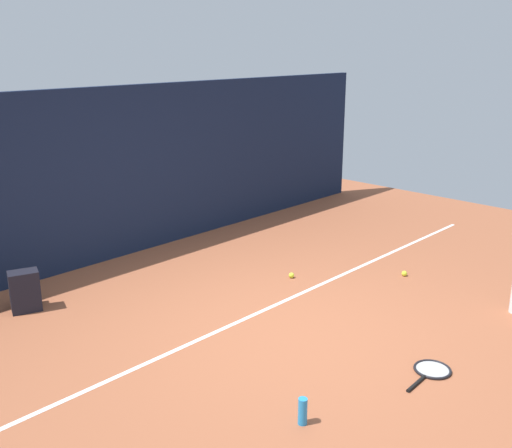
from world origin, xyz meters
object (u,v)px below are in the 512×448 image
object	(u,v)px
tennis_ball_near_player	(404,273)
tennis_ball_by_fence	(291,275)
backpack	(25,291)
water_bottle	(303,411)
tennis_racket	(431,371)

from	to	relation	value
tennis_ball_near_player	tennis_ball_by_fence	xyz separation A→B (m)	(-1.00, 0.95, 0.00)
backpack	water_bottle	xyz separation A→B (m)	(0.50, -3.38, -0.10)
tennis_racket	tennis_ball_by_fence	size ratio (longest dim) A/B	9.38
tennis_ball_near_player	water_bottle	bearing A→B (deg)	-162.53
water_bottle	tennis_ball_near_player	bearing A→B (deg)	17.47
tennis_racket	backpack	distance (m)	4.15
backpack	water_bottle	bearing A→B (deg)	118.09
tennis_racket	tennis_ball_near_player	size ratio (longest dim) A/B	9.38
backpack	tennis_ball_near_player	size ratio (longest dim) A/B	6.67
tennis_racket	backpack	world-z (taller)	backpack
tennis_ball_by_fence	tennis_ball_near_player	bearing A→B (deg)	-43.69
backpack	water_bottle	size ratio (longest dim) A/B	2.07
tennis_ball_near_player	tennis_ball_by_fence	distance (m)	1.38
tennis_racket	tennis_ball_near_player	bearing A→B (deg)	33.62
backpack	tennis_ball_near_player	world-z (taller)	backpack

